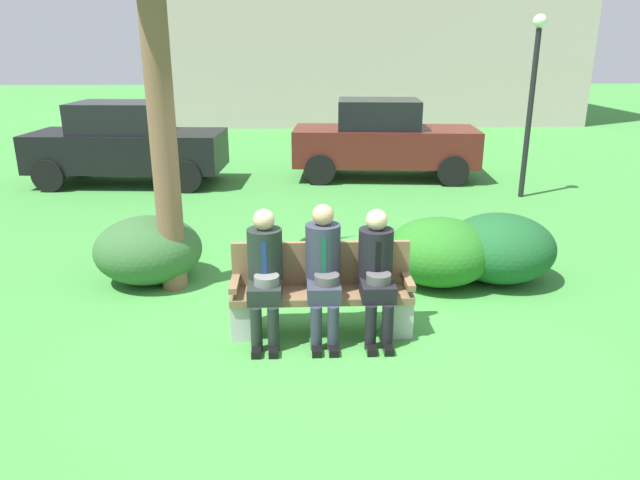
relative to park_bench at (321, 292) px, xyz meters
name	(u,v)px	position (x,y,z in m)	size (l,w,h in m)	color
ground_plane	(336,326)	(0.15, 0.06, -0.42)	(80.00, 80.00, 0.00)	#3E8B3B
park_bench	(321,292)	(0.00, 0.00, 0.00)	(1.79, 0.44, 0.90)	brown
seated_man_left	(265,269)	(-0.55, -0.13, 0.30)	(0.34, 0.72, 1.29)	#1E2823
seated_man_middle	(323,266)	(0.01, -0.13, 0.32)	(0.34, 0.72, 1.33)	#2D3342
seated_man_right	(377,268)	(0.53, -0.13, 0.29)	(0.34, 0.72, 1.28)	black
shrub_near_bench	(500,248)	(2.24, 1.25, 0.00)	(1.33, 1.22, 0.83)	#195226
shrub_mid_lawn	(439,252)	(1.48, 1.18, -0.01)	(1.29, 1.18, 0.81)	#256C1F
shrub_far_lawn	(148,250)	(-2.04, 1.40, -0.01)	(1.29, 1.18, 0.81)	#335F30
parked_car_near	(126,144)	(-3.74, 6.86, 0.42)	(4.00, 1.94, 1.68)	black
parked_car_far	(383,139)	(1.66, 7.21, 0.42)	(4.02, 2.00, 1.68)	#591E19
street_lamp	(533,87)	(4.08, 5.39, 1.62)	(0.24, 0.24, 3.29)	black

